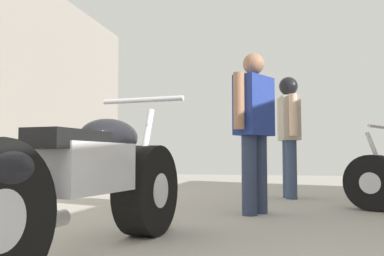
# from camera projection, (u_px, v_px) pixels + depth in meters

# --- Properties ---
(ground_plane) EXTENTS (17.69, 17.69, 0.00)m
(ground_plane) POSITION_uv_depth(u_px,v_px,m) (277.00, 225.00, 3.43)
(ground_plane) COLOR #A8A399
(motorcycle_maroon_cruiser) EXTENTS (0.66, 2.13, 0.99)m
(motorcycle_maroon_cruiser) POSITION_uv_depth(u_px,v_px,m) (84.00, 185.00, 2.29)
(motorcycle_maroon_cruiser) COLOR black
(motorcycle_maroon_cruiser) RESTS_ON ground_plane
(mechanic_in_blue) EXTENTS (0.40, 0.61, 1.60)m
(mechanic_in_blue) POSITION_uv_depth(u_px,v_px,m) (254.00, 122.00, 4.12)
(mechanic_in_blue) COLOR #2D3851
(mechanic_in_blue) RESTS_ON ground_plane
(mechanic_with_helmet) EXTENTS (0.31, 0.65, 1.65)m
(mechanic_with_helmet) POSITION_uv_depth(u_px,v_px,m) (289.00, 125.00, 5.64)
(mechanic_with_helmet) COLOR #384766
(mechanic_with_helmet) RESTS_ON ground_plane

